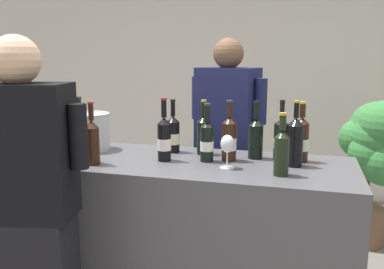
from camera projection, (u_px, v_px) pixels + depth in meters
wall_back at (249, 71)px, 4.67m from camera, size 8.00×0.10×2.80m
counter at (184, 244)px, 2.37m from camera, size 1.86×0.68×0.99m
wine_bottle_0 at (295, 141)px, 2.15m from camera, size 0.08×0.08×0.35m
wine_bottle_1 at (173, 134)px, 2.47m from camera, size 0.08×0.08×0.32m
wine_bottle_2 at (229, 139)px, 2.26m from camera, size 0.08×0.08×0.34m
wine_bottle_3 at (282, 151)px, 1.98m from camera, size 0.07×0.07×0.31m
wine_bottle_4 at (301, 139)px, 2.24m from camera, size 0.08×0.08×0.33m
wine_bottle_5 at (207, 141)px, 2.25m from camera, size 0.07×0.07×0.32m
wine_bottle_6 at (164, 139)px, 2.26m from camera, size 0.08×0.08×0.35m
wine_bottle_7 at (204, 134)px, 2.41m from camera, size 0.08×0.08×0.32m
wine_bottle_8 at (80, 137)px, 2.24m from camera, size 0.08×0.08×0.36m
wine_bottle_9 at (92, 141)px, 2.18m from camera, size 0.08×0.08×0.33m
wine_bottle_10 at (256, 137)px, 2.31m from camera, size 0.08×0.08×0.32m
wine_bottle_11 at (281, 139)px, 2.29m from camera, size 0.08×0.08×0.33m
wine_glass at (227, 145)px, 2.11m from camera, size 0.07×0.07×0.17m
ice_bucket at (91, 131)px, 2.53m from camera, size 0.23×0.23×0.23m
person_server at (227, 163)px, 2.90m from camera, size 0.54×0.34×1.68m
person_guest at (28, 226)px, 1.86m from camera, size 0.57×0.32×1.65m
potted_shrub at (376, 147)px, 3.36m from camera, size 0.54×0.62×1.23m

